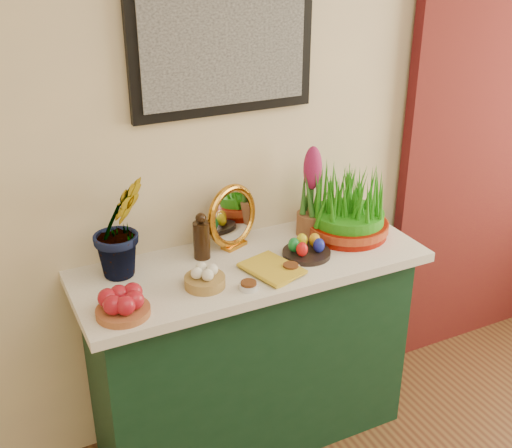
{
  "coord_description": "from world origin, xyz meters",
  "views": [
    {
      "loc": [
        -1.06,
        -0.01,
        2.1
      ],
      "look_at": [
        -0.09,
        1.95,
        1.07
      ],
      "focal_mm": 45.0,
      "sensor_mm": 36.0,
      "label": 1
    }
  ],
  "objects_px": {
    "mirror": "(232,217)",
    "book": "(256,276)",
    "hyacinth_green": "(119,212)",
    "wheatgrass_sabzeh": "(348,207)",
    "sideboard": "(251,356)"
  },
  "relations": [
    {
      "from": "sideboard",
      "to": "wheatgrass_sabzeh",
      "type": "relative_size",
      "value": 3.7
    },
    {
      "from": "mirror",
      "to": "book",
      "type": "distance_m",
      "value": 0.32
    },
    {
      "from": "mirror",
      "to": "book",
      "type": "bearing_deg",
      "value": -97.44
    },
    {
      "from": "sideboard",
      "to": "mirror",
      "type": "height_order",
      "value": "mirror"
    },
    {
      "from": "book",
      "to": "hyacinth_green",
      "type": "bearing_deg",
      "value": 133.37
    },
    {
      "from": "sideboard",
      "to": "book",
      "type": "height_order",
      "value": "book"
    },
    {
      "from": "sideboard",
      "to": "hyacinth_green",
      "type": "bearing_deg",
      "value": 165.96
    },
    {
      "from": "mirror",
      "to": "wheatgrass_sabzeh",
      "type": "xyz_separation_m",
      "value": [
        0.48,
        -0.12,
        -0.0
      ]
    },
    {
      "from": "wheatgrass_sabzeh",
      "to": "hyacinth_green",
      "type": "bearing_deg",
      "value": 174.63
    },
    {
      "from": "mirror",
      "to": "hyacinth_green",
      "type": "bearing_deg",
      "value": -176.24
    },
    {
      "from": "book",
      "to": "wheatgrass_sabzeh",
      "type": "bearing_deg",
      "value": 3.03
    },
    {
      "from": "sideboard",
      "to": "mirror",
      "type": "bearing_deg",
      "value": 93.57
    },
    {
      "from": "sideboard",
      "to": "wheatgrass_sabzeh",
      "type": "bearing_deg",
      "value": 3.56
    },
    {
      "from": "hyacinth_green",
      "to": "book",
      "type": "bearing_deg",
      "value": -45.1
    },
    {
      "from": "hyacinth_green",
      "to": "wheatgrass_sabzeh",
      "type": "bearing_deg",
      "value": -19.06
    }
  ]
}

